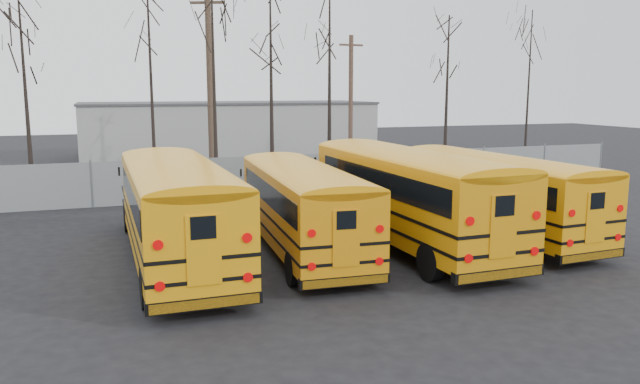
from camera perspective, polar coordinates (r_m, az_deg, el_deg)
name	(u,v)px	position (r m, az deg, el deg)	size (l,w,h in m)	color
ground	(370,261)	(19.05, 4.60, -6.32)	(120.00, 120.00, 0.00)	black
fence	(269,176)	(29.99, -4.70, 1.43)	(40.00, 0.04, 2.00)	gray
distant_building	(229,129)	(49.76, -8.35, 5.70)	(22.00, 8.00, 4.00)	#989894
bus_a	(176,203)	(18.71, -13.06, -1.02)	(2.67, 11.31, 3.16)	black
bus_b	(301,201)	(19.63, -1.74, -0.79)	(2.98, 10.38, 2.87)	black
bus_c	(405,189)	(20.65, 7.81, 0.29)	(2.92, 11.74, 3.27)	black
bus_d	(492,188)	(22.69, 15.41, 0.38)	(3.01, 10.65, 2.95)	black
utility_pole_left	(210,86)	(34.23, -10.03, 9.50)	(1.72, 0.89, 10.29)	#483729
utility_pole_right	(351,107)	(35.33, 2.82, 7.78)	(1.44, 0.25, 8.08)	brown
tree_2	(26,101)	(32.81, -25.28, 7.53)	(0.26, 0.26, 9.16)	black
tree_3	(151,78)	(32.95, -15.20, 9.99)	(0.26, 0.26, 11.34)	black
tree_4	(214,82)	(31.82, -9.67, 9.85)	(0.26, 0.26, 10.93)	black
tree_5	(271,90)	(33.87, -4.48, 9.31)	(0.26, 0.26, 10.21)	black
tree_6	(329,83)	(36.82, 0.87, 9.95)	(0.26, 0.26, 10.98)	black
tree_7	(447,100)	(35.47, 11.50, 8.25)	(0.26, 0.26, 9.09)	black
tree_8	(528,91)	(42.17, 18.50, 8.73)	(0.26, 0.26, 9.99)	black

